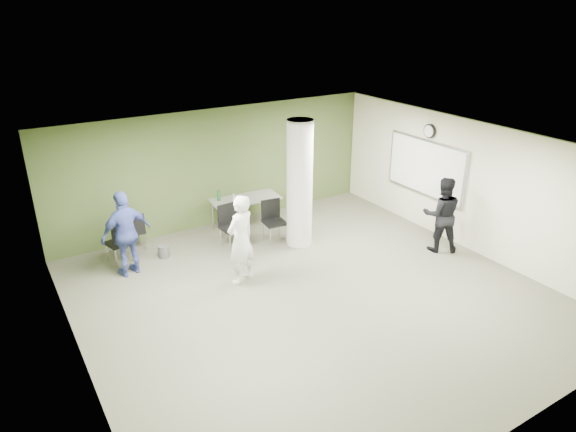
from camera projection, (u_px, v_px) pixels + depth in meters
floor at (312, 296)px, 9.50m from camera, size 8.00×8.00×0.00m
ceiling at (316, 149)px, 8.41m from camera, size 8.00×8.00×0.00m
wall_back at (218, 168)px, 12.08m from camera, size 8.00×2.80×0.02m
wall_left at (73, 290)px, 7.02m from camera, size 0.02×8.00×2.80m
wall_right_cream at (469, 186)px, 10.89m from camera, size 0.02×8.00×2.80m
column at (300, 184)px, 11.00m from camera, size 0.56×0.56×2.80m
whiteboard at (425, 168)px, 11.76m from camera, size 0.05×2.30×1.30m
wall_clock at (429, 131)px, 11.42m from camera, size 0.06×0.32×0.32m
folding_table at (245, 200)px, 12.02m from camera, size 1.67×0.84×1.02m
wastebasket at (164, 251)px, 10.87m from camera, size 0.23×0.23×0.27m
chair_back_left at (120, 240)px, 10.47m from camera, size 0.54×0.54×0.89m
chair_back_right at (134, 229)px, 11.02m from camera, size 0.44×0.44×0.86m
chair_table_left at (231, 223)px, 11.19m from camera, size 0.52×0.52×0.97m
chair_table_right at (273, 217)px, 11.51m from camera, size 0.52×0.52×0.94m
woman_white at (241, 240)px, 9.65m from camera, size 0.76×0.62×1.78m
man_black at (442, 215)px, 10.92m from camera, size 1.02×0.98×1.66m
man_blue at (126, 234)px, 9.94m from camera, size 1.09×0.63×1.74m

